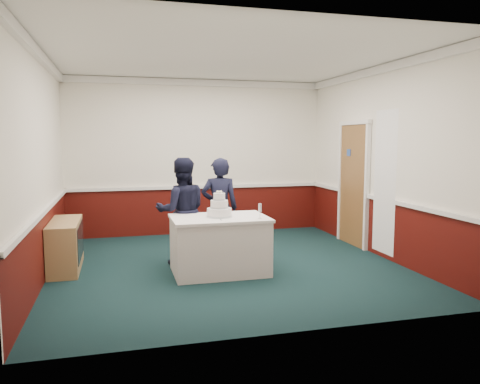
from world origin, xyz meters
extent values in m
plane|color=#132A2F|center=(0.00, 0.00, 0.00)|extent=(5.00, 5.00, 0.00)
cube|color=white|center=(0.00, 2.48, 1.50)|extent=(5.00, 0.05, 3.00)
cube|color=white|center=(-2.48, 0.00, 1.50)|extent=(0.05, 5.00, 3.00)
cube|color=white|center=(2.48, 0.00, 1.50)|extent=(0.05, 5.00, 3.00)
cube|color=white|center=(0.00, 0.00, 2.98)|extent=(5.00, 5.00, 0.05)
cube|color=#450D09|center=(0.00, 2.48, 0.45)|extent=(5.00, 0.02, 0.90)
cube|color=white|center=(0.00, 2.47, 0.92)|extent=(4.98, 0.05, 0.06)
cube|color=white|center=(0.00, 2.46, 2.93)|extent=(5.00, 0.08, 0.12)
cube|color=#986636|center=(2.46, 0.80, 1.05)|extent=(0.05, 0.90, 2.10)
cube|color=#234799|center=(2.44, 0.95, 1.62)|extent=(0.01, 0.12, 0.12)
cube|color=white|center=(2.42, -0.25, 1.20)|extent=(0.02, 0.60, 2.20)
cube|color=tan|center=(-2.28, 0.40, 0.35)|extent=(0.40, 1.20, 0.70)
cube|color=black|center=(-2.07, 0.40, 0.40)|extent=(0.01, 1.00, 0.50)
cube|color=white|center=(-0.19, -0.33, 0.38)|extent=(1.28, 0.88, 0.76)
cube|color=white|center=(-0.19, -0.33, 0.77)|extent=(1.32, 0.92, 0.04)
cylinder|color=white|center=(-0.19, -0.33, 0.85)|extent=(0.34, 0.34, 0.12)
cylinder|color=silver|center=(-0.19, -0.33, 0.80)|extent=(0.35, 0.35, 0.03)
cylinder|color=white|center=(-0.19, -0.33, 0.97)|extent=(0.24, 0.24, 0.11)
cylinder|color=silver|center=(-0.19, -0.33, 0.92)|extent=(0.25, 0.25, 0.02)
cylinder|color=white|center=(-0.19, -0.33, 1.07)|extent=(0.16, 0.16, 0.10)
cylinder|color=silver|center=(-0.19, -0.33, 1.03)|extent=(0.17, 0.17, 0.02)
sphere|color=#EDE5C9|center=(-0.19, -0.33, 1.14)|extent=(0.03, 0.03, 0.03)
sphere|color=#EDE5C9|center=(-0.16, -0.31, 1.14)|extent=(0.03, 0.03, 0.03)
sphere|color=#EDE5C9|center=(-0.21, -0.30, 1.14)|extent=(0.03, 0.03, 0.03)
sphere|color=#EDE5C9|center=(-0.17, -0.35, 1.14)|extent=(0.03, 0.03, 0.03)
sphere|color=#EDE5C9|center=(-0.21, -0.34, 1.14)|extent=(0.03, 0.03, 0.03)
cube|color=silver|center=(-0.22, -0.53, 0.79)|extent=(0.03, 0.22, 0.00)
cylinder|color=silver|center=(0.31, -0.61, 0.79)|extent=(0.05, 0.05, 0.01)
cylinder|color=silver|center=(0.31, -0.61, 0.84)|extent=(0.01, 0.01, 0.09)
cylinder|color=silver|center=(0.31, -0.61, 0.94)|extent=(0.04, 0.04, 0.11)
imported|color=black|center=(-0.62, 0.31, 0.79)|extent=(0.79, 0.63, 1.59)
imported|color=black|center=(0.00, 0.52, 0.79)|extent=(0.62, 0.46, 1.57)
camera|label=1|loc=(-1.54, -6.57, 1.86)|focal=35.00mm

